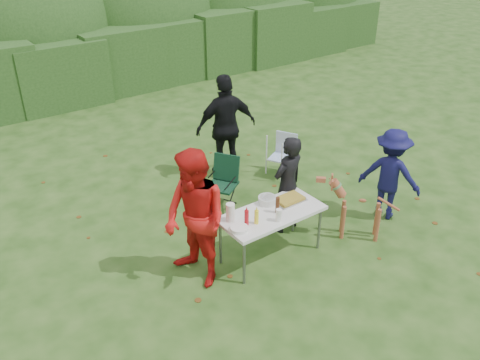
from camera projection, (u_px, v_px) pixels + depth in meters
ground at (250, 258)px, 7.34m from camera, size 80.00×80.00×0.00m
hedge_row at (57, 70)px, 12.60m from camera, size 22.00×1.40×1.70m
shrub_backdrop at (32, 28)px, 13.38m from camera, size 20.00×2.60×3.20m
folding_table at (272, 215)px, 7.08m from camera, size 1.50×0.70×0.74m
person_cook at (288, 185)px, 7.64m from camera, size 0.62×0.45×1.57m
person_red_jacket at (195, 220)px, 6.50m from camera, size 0.83×1.01×1.91m
person_black_puffy at (226, 127)px, 9.13m from camera, size 1.21×0.70×1.94m
child at (390, 174)px, 7.99m from camera, size 0.94×1.13×1.52m
dog at (361, 209)px, 7.60m from camera, size 1.01×1.00×0.97m
camping_chair at (222, 183)px, 8.42m from camera, size 0.74×0.74×0.86m
lawn_chair at (282, 156)px, 9.39m from camera, size 0.64×0.64×0.80m
food_tray at (289, 200)px, 7.31m from camera, size 0.45×0.30×0.02m
focaccia_bread at (289, 199)px, 7.30m from camera, size 0.40×0.26×0.04m
mustard_bottle at (257, 217)px, 6.76m from camera, size 0.06×0.06×0.20m
ketchup_bottle at (247, 218)px, 6.73m from camera, size 0.06×0.06×0.22m
beer_bottle at (277, 205)px, 6.99m from camera, size 0.06×0.06×0.24m
paper_towel_roll at (230, 212)px, 6.80m from camera, size 0.12×0.12×0.26m
cup_stack at (279, 215)px, 6.82m from camera, size 0.08×0.08×0.18m
pasta_bowl at (267, 200)px, 7.24m from camera, size 0.26×0.26×0.10m
plate_stack at (239, 229)px, 6.65m from camera, size 0.24×0.24×0.05m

